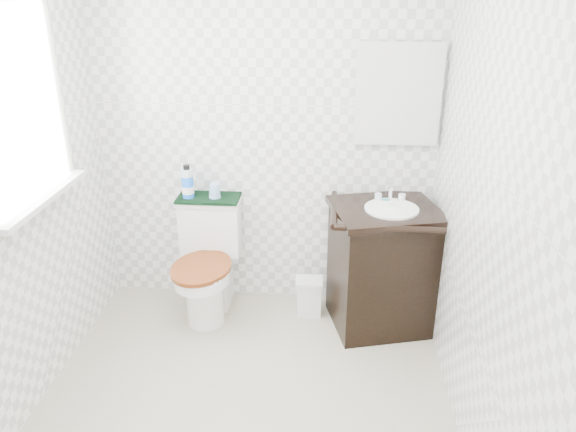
# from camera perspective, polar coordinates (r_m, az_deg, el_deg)

# --- Properties ---
(floor) EXTENTS (2.40, 2.40, 0.00)m
(floor) POSITION_cam_1_polar(r_m,az_deg,el_deg) (3.13, -4.67, -19.29)
(floor) COLOR #A89E87
(floor) RESTS_ON ground
(wall_back) EXTENTS (2.40, 0.00, 2.40)m
(wall_back) POSITION_cam_1_polar(r_m,az_deg,el_deg) (3.61, -2.30, 8.60)
(wall_back) COLOR white
(wall_back) RESTS_ON ground
(wall_front) EXTENTS (2.40, 0.00, 2.40)m
(wall_front) POSITION_cam_1_polar(r_m,az_deg,el_deg) (1.47, -13.83, -16.02)
(wall_front) COLOR white
(wall_front) RESTS_ON ground
(wall_right) EXTENTS (0.00, 2.40, 2.40)m
(wall_right) POSITION_cam_1_polar(r_m,az_deg,el_deg) (2.54, 19.68, 0.71)
(wall_right) COLOR white
(wall_right) RESTS_ON ground
(window) EXTENTS (0.02, 0.70, 0.90)m
(window) POSITION_cam_1_polar(r_m,az_deg,el_deg) (2.99, -25.97, 10.06)
(window) COLOR white
(window) RESTS_ON wall_left
(mirror) EXTENTS (0.50, 0.02, 0.60)m
(mirror) POSITION_cam_1_polar(r_m,az_deg,el_deg) (3.53, 11.13, 12.00)
(mirror) COLOR silver
(mirror) RESTS_ON wall_back
(toilet) EXTENTS (0.42, 0.64, 0.77)m
(toilet) POSITION_cam_1_polar(r_m,az_deg,el_deg) (3.78, -8.08, -5.00)
(toilet) COLOR white
(toilet) RESTS_ON floor
(vanity) EXTENTS (0.74, 0.68, 0.92)m
(vanity) POSITION_cam_1_polar(r_m,az_deg,el_deg) (3.61, 9.54, -4.88)
(vanity) COLOR black
(vanity) RESTS_ON floor
(trash_bin) EXTENTS (0.19, 0.15, 0.26)m
(trash_bin) POSITION_cam_1_polar(r_m,az_deg,el_deg) (3.80, 2.13, -8.13)
(trash_bin) COLOR white
(trash_bin) RESTS_ON floor
(towel) EXTENTS (0.41, 0.22, 0.02)m
(towel) POSITION_cam_1_polar(r_m,az_deg,el_deg) (3.71, -8.07, 1.83)
(towel) COLOR black
(towel) RESTS_ON toilet
(mouthwash_bottle) EXTENTS (0.08, 0.08, 0.22)m
(mouthwash_bottle) POSITION_cam_1_polar(r_m,az_deg,el_deg) (3.68, -10.17, 3.37)
(mouthwash_bottle) COLOR blue
(mouthwash_bottle) RESTS_ON towel
(cup) EXTENTS (0.08, 0.08, 0.10)m
(cup) POSITION_cam_1_polar(r_m,az_deg,el_deg) (3.67, -7.47, 2.58)
(cup) COLOR #8BB5E4
(cup) RESTS_ON towel
(soap_bar) EXTENTS (0.07, 0.05, 0.02)m
(soap_bar) POSITION_cam_1_polar(r_m,az_deg,el_deg) (3.54, 9.90, 1.61)
(soap_bar) COLOR #1A7E7A
(soap_bar) RESTS_ON vanity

